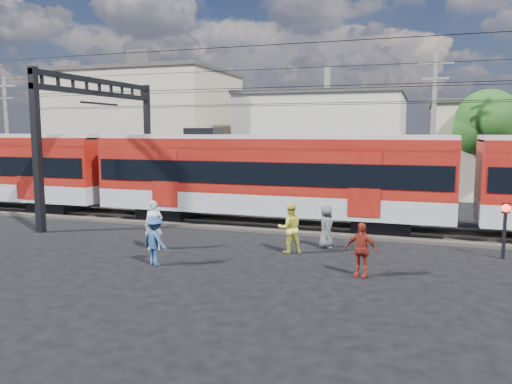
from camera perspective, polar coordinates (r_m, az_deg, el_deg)
ground at (r=15.33m, az=-3.41°, el=-9.48°), size 120.00×120.00×0.00m
track_bed at (r=22.73m, az=4.12°, el=-3.87°), size 70.00×3.40×0.12m
rail_near at (r=21.99m, az=3.64°, el=-3.92°), size 70.00×0.12×0.12m
rail_far at (r=23.42m, az=4.58°, el=-3.25°), size 70.00×0.12×0.12m
commuter_train at (r=22.65m, az=1.91°, el=2.09°), size 50.30×3.08×4.17m
catenary at (r=25.86m, az=-14.91°, el=8.54°), size 70.00×9.30×7.52m
building_west at (r=43.84m, az=-12.54°, el=7.26°), size 14.28×10.20×9.30m
building_midwest at (r=41.32m, az=8.03°, el=6.00°), size 12.24×12.24×7.30m
utility_pole_mid at (r=28.64m, az=19.60°, el=6.99°), size 1.80×0.24×8.50m
utility_pole_west at (r=38.98m, az=-26.59°, el=6.18°), size 1.80×0.24×8.00m
tree_near at (r=31.94m, az=25.27°, el=6.92°), size 3.82×3.64×6.72m
pedestrian_a at (r=18.70m, az=-11.61°, el=-3.75°), size 0.76×0.61×1.81m
pedestrian_b at (r=17.89m, az=3.90°, el=-4.13°), size 1.08×1.00×1.79m
pedestrian_c at (r=16.56m, az=-11.46°, el=-5.47°), size 1.19×0.95×1.62m
pedestrian_d at (r=15.30m, az=11.91°, el=-6.47°), size 1.03×0.61×1.65m
pedestrian_e at (r=18.79m, az=8.03°, el=-3.92°), size 0.73×0.91×1.61m
crossing_signal at (r=18.88m, az=26.58°, el=-2.90°), size 0.28×0.28×1.93m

